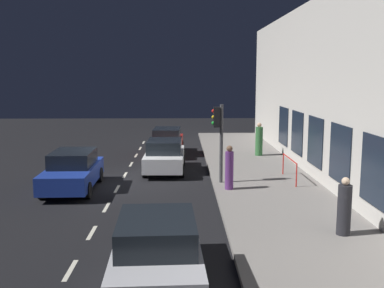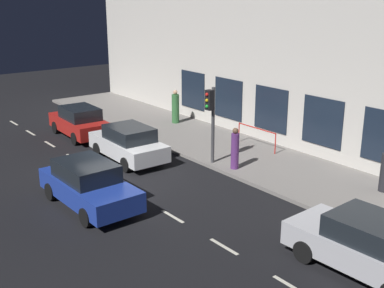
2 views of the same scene
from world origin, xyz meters
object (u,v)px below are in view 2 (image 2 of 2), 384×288
at_px(parked_car_2, 128,143).
at_px(pedestrian_2, 235,149).
at_px(parked_car_3, 89,184).
at_px(pedestrian_1, 175,108).
at_px(traffic_light, 211,112).
at_px(parked_car_1, 368,245).
at_px(parked_car_0, 80,122).

relative_size(parked_car_2, pedestrian_2, 2.39).
height_order(parked_car_3, pedestrian_1, pedestrian_1).
height_order(traffic_light, parked_car_1, traffic_light).
bearing_deg(parked_car_0, parked_car_2, -87.30).
xyz_separation_m(traffic_light, parked_car_2, (-2.37, 2.86, -1.62)).
xyz_separation_m(parked_car_0, parked_car_3, (-3.59, -8.17, 0.00)).
distance_m(parked_car_0, pedestrian_1, 5.39).
bearing_deg(parked_car_1, parked_car_0, 88.82).
height_order(traffic_light, pedestrian_1, traffic_light).
bearing_deg(parked_car_1, traffic_light, 74.63).
height_order(traffic_light, parked_car_0, traffic_light).
bearing_deg(pedestrian_2, parked_car_3, -177.42).
bearing_deg(parked_car_2, parked_car_3, -136.01).
relative_size(parked_car_1, pedestrian_1, 2.33).
bearing_deg(pedestrian_2, parked_car_1, -98.77).
distance_m(parked_car_1, parked_car_2, 11.86).
xyz_separation_m(parked_car_1, pedestrian_1, (4.93, 15.42, 0.22)).
xyz_separation_m(traffic_light, pedestrian_2, (0.34, -1.16, -1.42)).
bearing_deg(parked_car_2, pedestrian_2, -54.78).
height_order(parked_car_0, pedestrian_2, pedestrian_2).
bearing_deg(pedestrian_1, parked_car_3, -161.43).
bearing_deg(pedestrian_2, pedestrian_1, 80.30).
bearing_deg(pedestrian_2, traffic_light, 114.93).
xyz_separation_m(parked_car_1, parked_car_3, (-3.91, 8.50, -0.00)).
distance_m(parked_car_1, parked_car_3, 9.35).
relative_size(parked_car_0, parked_car_2, 1.00).
height_order(parked_car_1, parked_car_2, same).
xyz_separation_m(traffic_light, parked_car_1, (-2.09, -9.00, -1.61)).
bearing_deg(parked_car_3, parked_car_1, 113.71).
xyz_separation_m(parked_car_2, pedestrian_2, (2.71, -4.02, 0.19)).
bearing_deg(parked_car_0, pedestrian_1, -11.08).
relative_size(pedestrian_1, pedestrian_2, 1.06).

